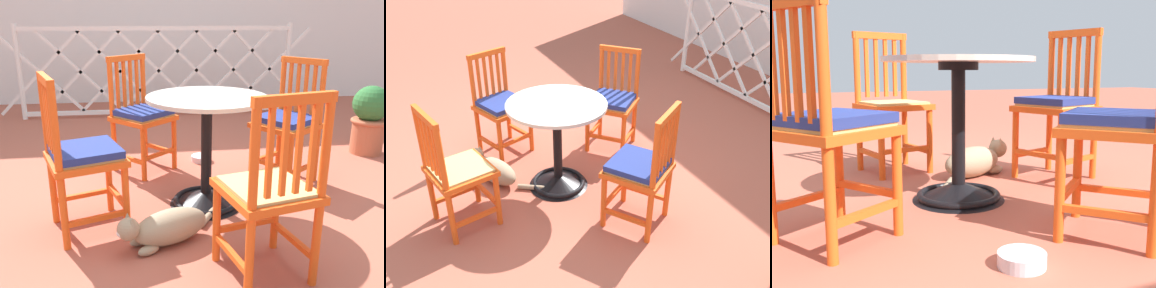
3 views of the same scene
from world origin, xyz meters
The scene contains 11 objects.
ground_plane centered at (0.00, 0.00, 0.00)m, with size 24.00×24.00×0.00m, color #AD5642.
building_wall_backdrop centered at (0.00, 3.66, 1.40)m, with size 10.00×0.20×2.80m, color white.
lattice_fence_panel centered at (-0.06, 2.63, 0.56)m, with size 3.84×0.06×1.13m.
cafe_table centered at (0.11, 0.04, 0.28)m, with size 0.76×0.76×0.73m.
orange_chair_at_corner centered at (0.27, -0.76, 0.43)m, with size 0.48×0.48×0.91m.
orange_chair_facing_out centered at (0.78, 0.39, 0.45)m, with size 0.56×0.56×0.91m.
orange_chair_by_planter centered at (-0.29, 0.75, 0.45)m, with size 0.57×0.57×0.91m.
orange_chair_tucked_in centered at (-0.63, -0.19, 0.45)m, with size 0.51×0.51×0.91m.
tabby_cat centered at (-0.19, -0.41, 0.10)m, with size 0.61×0.50×0.23m.
terracotta_planter centered at (1.74, 0.91, 0.33)m, with size 0.32×0.32×0.62m.
pet_water_bowl centered at (0.21, 0.87, 0.03)m, with size 0.17×0.17×0.05m, color silver.
Camera 1 is at (-0.29, -2.37, 1.19)m, focal length 37.50 mm.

